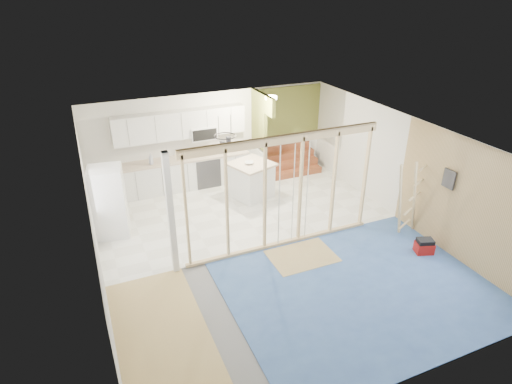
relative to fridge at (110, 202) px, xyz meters
name	(u,v)px	position (x,y,z in m)	size (l,w,h in m)	color
room	(270,196)	(3.09, -1.96, 0.46)	(7.01, 8.01, 2.61)	slate
floor_overlays	(271,245)	(3.16, -1.89, -0.83)	(7.00, 8.00, 0.03)	white
stud_frame	(261,185)	(2.87, -1.96, 0.74)	(4.66, 0.14, 2.60)	beige
base_cabinets	(163,182)	(1.48, 1.41, -0.37)	(4.45, 2.24, 0.93)	white
upper_cabinets	(183,125)	(2.25, 1.86, 0.98)	(3.60, 0.41, 0.85)	white
green_partition	(280,143)	(5.13, 1.70, 0.11)	(2.25, 1.51, 2.60)	olive
pot_rack	(225,138)	(2.78, -0.06, 1.16)	(0.52, 0.52, 0.72)	black
sheathing_panel	(470,206)	(6.57, -3.96, 0.46)	(0.02, 4.00, 2.60)	tan
electrical_panel	(449,179)	(6.52, -3.36, 0.81)	(0.04, 0.30, 0.40)	#3C3C41
ceiling_light	(271,98)	(4.49, 1.04, 1.70)	(0.32, 0.32, 0.08)	#FFEABF
fridge	(110,202)	(0.00, 0.00, 0.00)	(0.82, 0.80, 1.68)	white
island	(251,180)	(3.69, 0.50, -0.34)	(1.29, 1.29, 1.00)	white
bowl	(249,163)	(3.62, 0.48, 0.19)	(0.23, 0.23, 0.06)	silver
soap_bottle_a	(151,159)	(1.27, 1.63, 0.25)	(0.12, 0.12, 0.32)	#ACB0C0
soap_bottle_b	(239,147)	(3.79, 1.70, 0.18)	(0.08, 0.08, 0.17)	white
toolbox	(424,247)	(6.09, -3.47, -0.67)	(0.44, 0.38, 0.35)	maroon
ladder	(409,198)	(6.22, -2.66, 0.10)	(0.98, 0.17, 1.83)	tan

